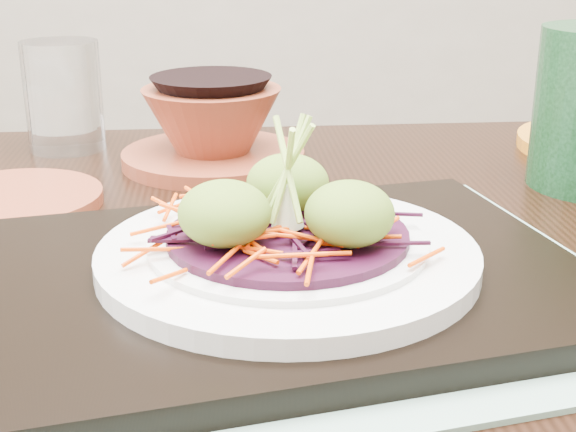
{
  "coord_description": "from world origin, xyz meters",
  "views": [
    {
      "loc": [
        -0.03,
        -0.59,
        1.0
      ],
      "look_at": [
        -0.03,
        -0.09,
        0.82
      ],
      "focal_mm": 50.0,
      "sensor_mm": 36.0,
      "label": 1
    }
  ],
  "objects_px": {
    "terracotta_bowl_set": "(213,130)",
    "terracotta_side_plate": "(11,200)",
    "white_plate": "(288,253)",
    "water_glass": "(64,96)",
    "serving_tray": "(288,277)",
    "dining_table": "(254,391)"
  },
  "relations": [
    {
      "from": "white_plate",
      "to": "water_glass",
      "type": "height_order",
      "value": "water_glass"
    },
    {
      "from": "dining_table",
      "to": "terracotta_side_plate",
      "type": "height_order",
      "value": "terracotta_side_plate"
    },
    {
      "from": "terracotta_side_plate",
      "to": "terracotta_bowl_set",
      "type": "distance_m",
      "value": 0.21
    },
    {
      "from": "water_glass",
      "to": "terracotta_bowl_set",
      "type": "xyz_separation_m",
      "value": [
        0.16,
        -0.06,
        -0.02
      ]
    },
    {
      "from": "terracotta_bowl_set",
      "to": "dining_table",
      "type": "bearing_deg",
      "value": -78.7
    },
    {
      "from": "water_glass",
      "to": "terracotta_bowl_set",
      "type": "distance_m",
      "value": 0.17
    },
    {
      "from": "white_plate",
      "to": "terracotta_bowl_set",
      "type": "xyz_separation_m",
      "value": [
        -0.08,
        0.3,
        0.01
      ]
    },
    {
      "from": "serving_tray",
      "to": "water_glass",
      "type": "height_order",
      "value": "water_glass"
    },
    {
      "from": "terracotta_side_plate",
      "to": "terracotta_bowl_set",
      "type": "height_order",
      "value": "terracotta_bowl_set"
    },
    {
      "from": "dining_table",
      "to": "white_plate",
      "type": "bearing_deg",
      "value": -65.46
    },
    {
      "from": "terracotta_side_plate",
      "to": "water_glass",
      "type": "relative_size",
      "value": 1.35
    },
    {
      "from": "dining_table",
      "to": "white_plate",
      "type": "height_order",
      "value": "white_plate"
    },
    {
      "from": "dining_table",
      "to": "serving_tray",
      "type": "relative_size",
      "value": 3.49
    },
    {
      "from": "serving_tray",
      "to": "terracotta_side_plate",
      "type": "bearing_deg",
      "value": 128.04
    },
    {
      "from": "water_glass",
      "to": "dining_table",
      "type": "bearing_deg",
      "value": -55.86
    },
    {
      "from": "serving_tray",
      "to": "terracotta_bowl_set",
      "type": "bearing_deg",
      "value": 88.13
    },
    {
      "from": "dining_table",
      "to": "terracotta_side_plate",
      "type": "relative_size",
      "value": 8.48
    },
    {
      "from": "serving_tray",
      "to": "white_plate",
      "type": "relative_size",
      "value": 1.54
    },
    {
      "from": "dining_table",
      "to": "serving_tray",
      "type": "bearing_deg",
      "value": -65.46
    },
    {
      "from": "terracotta_bowl_set",
      "to": "terracotta_side_plate",
      "type": "bearing_deg",
      "value": -140.98
    },
    {
      "from": "white_plate",
      "to": "terracotta_bowl_set",
      "type": "bearing_deg",
      "value": 104.32
    },
    {
      "from": "dining_table",
      "to": "terracotta_side_plate",
      "type": "xyz_separation_m",
      "value": [
        -0.21,
        0.13,
        0.11
      ]
    }
  ]
}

